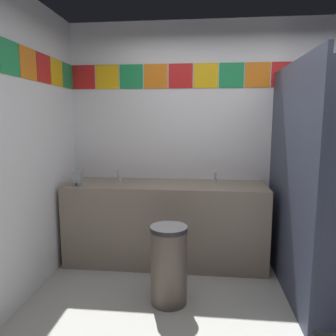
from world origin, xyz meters
TOP-DOWN VIEW (x-y plane):
  - wall_back at (-0.00, 1.56)m, footprint 3.64×0.09m
  - vanity_counter at (-0.70, 1.21)m, footprint 2.15×0.61m
  - faucet_left at (-1.23, 1.30)m, footprint 0.04×0.10m
  - faucet_right at (-0.16, 1.30)m, footprint 0.04×0.10m
  - soap_dispenser at (-1.61, 1.02)m, footprint 0.09×0.09m
  - stall_divider at (0.64, 0.49)m, footprint 0.92×1.52m
  - toilet at (1.05, 1.08)m, footprint 0.39×0.49m
  - trash_bin at (-0.58, 0.40)m, footprint 0.32×0.32m

SIDE VIEW (x-z plane):
  - toilet at x=1.05m, z-range -0.07..0.67m
  - trash_bin at x=-0.58m, z-range 0.00..0.69m
  - vanity_counter at x=-0.70m, z-range 0.01..0.89m
  - faucet_left at x=-1.23m, z-range 0.87..1.01m
  - faucet_right at x=-0.16m, z-range 0.87..1.01m
  - soap_dispenser at x=-1.61m, z-range 0.88..1.04m
  - stall_divider at x=0.64m, z-range 0.00..2.07m
  - wall_back at x=0.00m, z-range 0.01..2.66m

